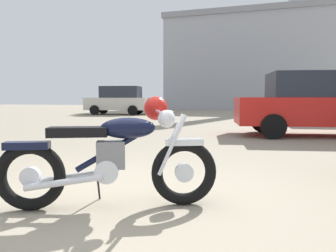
% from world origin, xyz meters
% --- Properties ---
extents(ground_plane, '(80.00, 80.00, 0.00)m').
position_xyz_m(ground_plane, '(0.00, 0.00, 0.00)').
color(ground_plane, gray).
extents(vintage_motorcycle, '(1.94, 1.07, 1.07)m').
position_xyz_m(vintage_motorcycle, '(0.09, -0.14, 0.49)').
color(vintage_motorcycle, black).
rests_on(vintage_motorcycle, ground_plane).
extents(blue_hatchback_right, '(4.95, 2.64, 1.74)m').
position_xyz_m(blue_hatchback_right, '(2.95, 6.93, 0.94)').
color(blue_hatchback_right, black).
rests_on(blue_hatchback_right, ground_plane).
extents(pale_sedan_back, '(4.11, 2.27, 1.78)m').
position_xyz_m(pale_sedan_back, '(3.93, 11.86, 0.92)').
color(pale_sedan_back, black).
rests_on(pale_sedan_back, ground_plane).
extents(dark_sedan_left, '(4.13, 2.33, 1.78)m').
position_xyz_m(dark_sedan_left, '(-7.83, 15.85, 0.92)').
color(dark_sedan_left, black).
rests_on(dark_sedan_left, ground_plane).
extents(industrial_building, '(15.36, 9.03, 18.75)m').
position_xyz_m(industrial_building, '(-0.57, 30.00, 4.48)').
color(industrial_building, '#9EA0A8').
rests_on(industrial_building, ground_plane).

